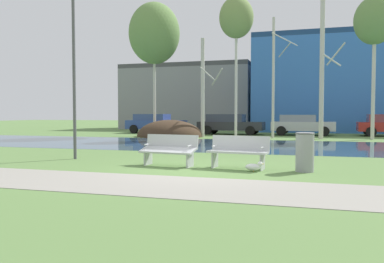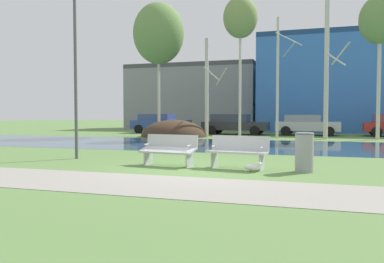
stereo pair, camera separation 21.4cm
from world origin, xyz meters
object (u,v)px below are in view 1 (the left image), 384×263
at_px(bench_right, 238,151).
at_px(parked_van_nearest_blue, 155,123).
at_px(trash_bin, 305,151).
at_px(streetlamp, 74,38).
at_px(parked_sedan_second_dark, 230,124).
at_px(parked_hatch_third_silver, 302,124).
at_px(bench_left, 169,149).
at_px(seagull, 254,167).

distance_m(bench_right, parked_van_nearest_blue, 19.60).
height_order(trash_bin, streetlamp, streetlamp).
height_order(parked_sedan_second_dark, parked_hatch_third_silver, parked_sedan_second_dark).
height_order(bench_right, streetlamp, streetlamp).
height_order(bench_right, parked_van_nearest_blue, parked_van_nearest_blue).
bearing_deg(bench_right, streetlamp, 172.42).
distance_m(bench_left, parked_hatch_third_silver, 17.57).
bearing_deg(parked_hatch_third_silver, streetlamp, -112.73).
height_order(streetlamp, parked_van_nearest_blue, streetlamp).
relative_size(trash_bin, parked_hatch_third_silver, 0.23).
xyz_separation_m(seagull, parked_sedan_second_dark, (-3.94, 17.46, 0.63)).
relative_size(streetlamp, parked_hatch_third_silver, 1.39).
height_order(bench_left, trash_bin, trash_bin).
bearing_deg(parked_hatch_third_silver, trash_bin, -89.25).
bearing_deg(bench_right, parked_sedan_second_dark, 101.54).
distance_m(seagull, parked_van_nearest_blue, 20.25).
bearing_deg(parked_sedan_second_dark, parked_van_nearest_blue, 177.15).
distance_m(trash_bin, parked_sedan_second_dark, 17.83).
bearing_deg(bench_left, parked_sedan_second_dark, 95.08).
height_order(bench_left, parked_sedan_second_dark, parked_sedan_second_dark).
distance_m(trash_bin, parked_van_nearest_blue, 20.52).
height_order(bench_left, parked_hatch_third_silver, parked_hatch_third_silver).
xyz_separation_m(streetlamp, parked_sedan_second_dark, (1.98, 16.26, -3.12)).
relative_size(trash_bin, parked_sedan_second_dark, 0.21).
distance_m(trash_bin, streetlamp, 7.94).
bearing_deg(parked_sedan_second_dark, bench_left, -84.92).
relative_size(parked_sedan_second_dark, parked_hatch_third_silver, 1.10).
distance_m(bench_left, bench_right, 1.96).
distance_m(bench_left, streetlamp, 4.93).
distance_m(bench_left, parked_sedan_second_dark, 17.06).
bearing_deg(trash_bin, parked_sedan_second_dark, 106.84).
bearing_deg(parked_van_nearest_blue, seagull, -61.28).
height_order(bench_right, parked_sedan_second_dark, parked_sedan_second_dark).
relative_size(bench_right, trash_bin, 1.67).
bearing_deg(bench_right, parked_van_nearest_blue, 118.16).
distance_m(bench_right, parked_sedan_second_dark, 17.34).
bearing_deg(streetlamp, parked_hatch_third_silver, 67.27).
xyz_separation_m(bench_left, bench_right, (1.96, 0.00, 0.00)).
relative_size(bench_right, parked_van_nearest_blue, 0.37).
bearing_deg(parked_van_nearest_blue, bench_left, -67.13).
bearing_deg(seagull, parked_hatch_third_silver, 86.78).
bearing_deg(parked_sedan_second_dark, trash_bin, -73.16).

